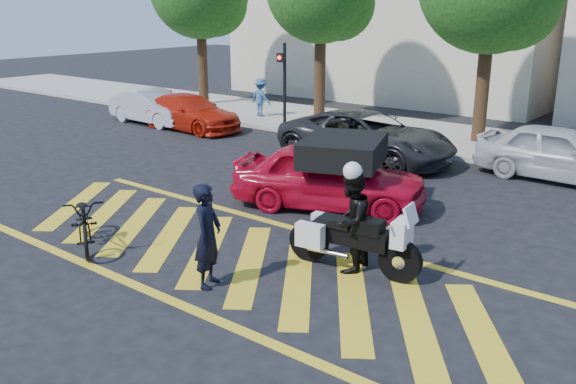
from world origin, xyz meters
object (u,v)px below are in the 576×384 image
Objects in this scene: bicycle at (85,221)px; parked_mid_left at (367,137)px; officer_bike at (208,236)px; police_motorcycle at (351,238)px; officer_moto at (351,221)px; red_convertible at (329,176)px; parked_left at (190,112)px; parked_mid_right at (561,153)px; parked_far_left at (153,107)px.

bicycle is 0.38× the size of parked_mid_left.
officer_bike reaches higher than police_motorcycle.
red_convertible is at bearing -146.60° from officer_moto.
parked_mid_left is at bearing -88.66° from parked_left.
red_convertible is (-2.26, 2.63, -0.16)m from officer_moto.
officer_moto is 8.43m from parked_mid_right.
parked_left is (-11.61, 7.04, -0.27)m from officer_moto.
officer_bike is 0.86× the size of bicycle.
bicycle is 5.11m from officer_moto.
parked_far_left is at bearing 76.82° from bicycle.
officer_moto is at bearing -115.01° from parked_far_left.
parked_far_left is 9.72m from parked_mid_left.
officer_moto reaches higher than parked_left.
bicycle is at bearing 133.99° from red_convertible.
parked_left is at bearing 44.02° from red_convertible.
parked_left is at bearing -128.44° from officer_moto.
red_convertible is 6.69m from parked_mid_right.
parked_mid_left is (0.70, 9.20, 0.21)m from bicycle.
parked_mid_left reaches higher than parked_left.
officer_moto is at bearing -119.09° from parked_left.
bicycle is at bearing -133.54° from parked_far_left.
parked_mid_left is (7.74, -0.11, 0.10)m from parked_left.
red_convertible is 1.02× the size of parked_mid_right.
bicycle is 0.46× the size of red_convertible.
officer_bike is 0.44× the size of parked_far_left.
parked_mid_left reaches higher than bicycle.
officer_bike is 13.55m from parked_left.
red_convertible is 0.82× the size of parked_mid_left.
bicycle is 1.12× the size of officer_moto.
police_motorcycle is at bearing -150.29° from parked_mid_left.
officer_moto is 13.58m from parked_left.
officer_bike is 0.71× the size of police_motorcycle.
parked_mid_left is at bearing 112.05° from police_motorcycle.
parked_far_left is (-11.33, 4.30, -0.09)m from red_convertible.
parked_mid_left is (-1.61, 4.30, -0.01)m from red_convertible.
parked_far_left is at bearing 29.55° from officer_bike.
parked_left reaches higher than police_motorcycle.
parked_left is 7.74m from parked_mid_left.
parked_mid_right reaches higher than bicycle.
officer_bike is at bearing -124.39° from parked_far_left.
parked_left is at bearing 69.51° from bicycle.
parked_mid_right reaches higher than parked_left.
red_convertible is 1.10× the size of parked_far_left.
bicycle is 9.23m from parked_mid_left.
parked_mid_left reaches higher than parked_mid_right.
officer_moto is 15.25m from parked_far_left.
officer_bike is at bearing 168.52° from red_convertible.
parked_far_left is 14.91m from parked_mid_right.
parked_left is (-11.63, 7.04, 0.04)m from police_motorcycle.
red_convertible is (-2.27, 2.64, 0.15)m from police_motorcycle.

